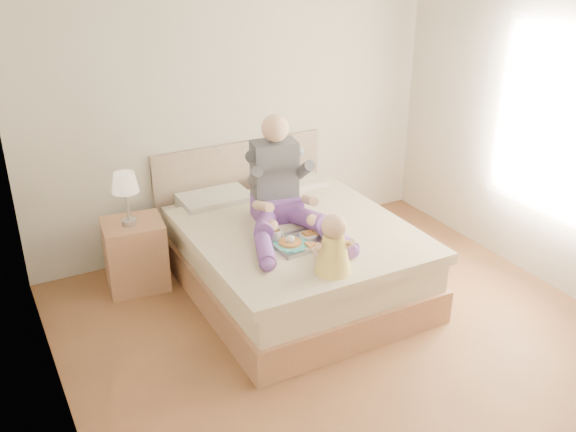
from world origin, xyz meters
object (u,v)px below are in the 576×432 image
adult (281,194)px  baby (333,248)px  bed (288,251)px  nightstand (135,254)px  tray (300,240)px

adult → baby: size_ratio=2.58×
bed → adult: bearing=-156.3°
nightstand → baby: baby is taller
baby → bed: bearing=96.7°
nightstand → tray: size_ratio=1.28×
bed → baby: (-0.12, -0.89, 0.47)m
nightstand → baby: 1.88m
bed → nightstand: bed is taller
nightstand → baby: (1.04, -1.48, 0.49)m
nightstand → baby: bearing=-48.3°
nightstand → adult: adult is taller
bed → adult: (-0.08, -0.04, 0.56)m
bed → tray: bed is taller
baby → tray: bearing=104.1°
tray → baby: size_ratio=1.05×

